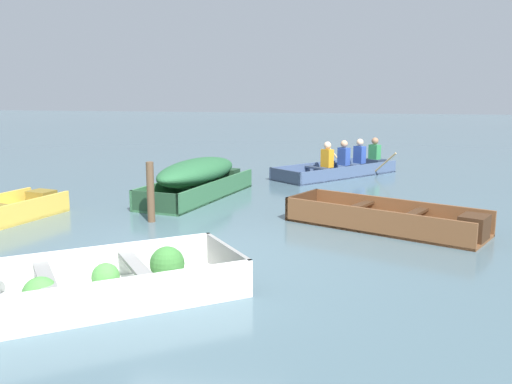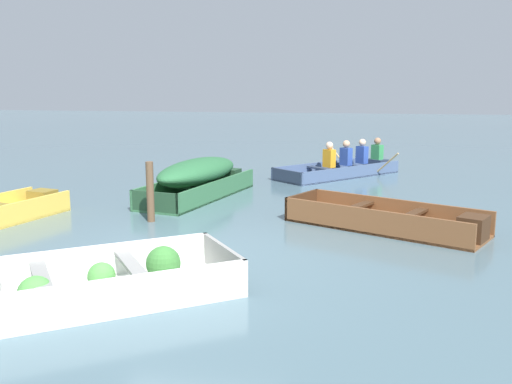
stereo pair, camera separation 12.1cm
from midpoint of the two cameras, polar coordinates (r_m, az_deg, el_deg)
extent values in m
plane|color=#47606B|center=(7.57, -7.62, -6.66)|extent=(80.00, 80.00, 0.00)
cube|color=white|center=(6.37, -16.39, -10.21)|extent=(3.25, 2.87, 0.04)
cube|color=white|center=(5.74, -15.43, -10.52)|extent=(2.52, 1.89, 0.41)
cube|color=white|center=(6.88, -17.34, -7.04)|extent=(2.52, 1.89, 0.41)
cube|color=gray|center=(6.70, -3.41, -7.06)|extent=(0.80, 1.06, 0.41)
cube|color=gray|center=(6.22, -20.79, -8.14)|extent=(0.83, 1.04, 0.04)
cube|color=gray|center=(6.36, -12.36, -7.29)|extent=(0.83, 1.04, 0.04)
sphere|color=#4C9342|center=(6.08, -21.30, -9.55)|extent=(0.36, 0.36, 0.36)
sphere|color=#4C9342|center=(6.48, -15.33, -8.18)|extent=(0.31, 0.31, 0.31)
sphere|color=#387533|center=(6.62, -9.39, -7.09)|extent=(0.40, 0.40, 0.40)
cube|color=#387047|center=(11.57, -6.17, -0.48)|extent=(1.64, 3.38, 0.04)
cube|color=#387047|center=(11.77, -8.22, 0.54)|extent=(0.71, 3.19, 0.39)
cube|color=#387047|center=(11.32, -4.08, 0.22)|extent=(0.71, 3.19, 0.39)
cube|color=#1E3D27|center=(10.19, -10.48, -1.10)|extent=(0.99, 0.25, 0.39)
cube|color=#1E3D27|center=(12.80, -3.10, 1.53)|extent=(0.51, 0.44, 0.35)
cube|color=#1E3D27|center=(11.94, -5.08, 1.23)|extent=(0.91, 0.34, 0.04)
cube|color=#1E3D27|center=(11.10, -7.40, 0.46)|extent=(0.91, 0.34, 0.04)
ellipsoid|color=#286038|center=(11.48, -6.22, 2.08)|extent=(1.47, 2.80, 0.49)
cube|color=olive|center=(11.04, -20.93, -0.71)|extent=(0.50, 0.45, 0.33)
cube|color=brown|center=(9.29, 12.33, -3.43)|extent=(3.24, 2.26, 0.04)
cube|color=brown|center=(9.69, 13.54, -1.83)|extent=(2.83, 1.39, 0.40)
cube|color=brown|center=(8.83, 11.10, -2.94)|extent=(2.83, 1.39, 0.40)
cube|color=#3F2716|center=(9.95, 4.31, -1.23)|extent=(0.48, 0.93, 0.40)
cube|color=#3F2716|center=(8.80, 20.59, -3.33)|extent=(0.52, 0.57, 0.36)
cube|color=#3F2716|center=(9.06, 15.09, -2.12)|extent=(0.54, 0.89, 0.04)
cube|color=#3F2716|center=(9.42, 9.81, -1.41)|extent=(0.54, 0.89, 0.04)
cube|color=#475B7F|center=(14.39, 7.68, 1.67)|extent=(3.04, 3.29, 0.04)
cube|color=#475B7F|center=(14.72, 6.24, 2.44)|extent=(2.25, 2.61, 0.31)
cube|color=#475B7F|center=(14.02, 9.22, 1.95)|extent=(2.25, 2.61, 0.31)
cube|color=#273246|center=(13.22, 2.66, 1.55)|extent=(0.85, 0.74, 0.31)
cube|color=#273246|center=(15.49, 11.59, 2.75)|extent=(0.60, 0.59, 0.28)
cube|color=#273246|center=(14.73, 9.07, 2.67)|extent=(0.85, 0.76, 0.04)
cube|color=#273246|center=(13.99, 6.26, 2.33)|extent=(0.85, 0.76, 0.04)
cube|color=orange|center=(14.11, 6.89, 3.37)|extent=(0.33, 0.32, 0.44)
sphere|color=beige|center=(14.07, 6.92, 4.66)|extent=(0.18, 0.18, 0.18)
cube|color=#2D4CA5|center=(14.54, 8.54, 3.54)|extent=(0.33, 0.32, 0.44)
sphere|color=tan|center=(14.50, 8.57, 4.79)|extent=(0.18, 0.18, 0.18)
cube|color=#2D4CA5|center=(14.98, 10.09, 3.70)|extent=(0.33, 0.32, 0.44)
sphere|color=beige|center=(14.94, 10.13, 4.92)|extent=(0.18, 0.18, 0.18)
cube|color=#338C4C|center=(15.43, 11.55, 3.85)|extent=(0.33, 0.32, 0.44)
sphere|color=#9E7051|center=(15.39, 11.60, 5.03)|extent=(0.18, 0.18, 0.18)
cylinder|color=tan|center=(15.55, 7.75, 3.60)|extent=(0.52, 0.45, 0.55)
cylinder|color=tan|center=(14.46, 12.58, 2.91)|extent=(0.52, 0.45, 0.55)
cylinder|color=brown|center=(9.57, -10.86, -0.01)|extent=(0.12, 0.12, 1.01)
camera|label=1|loc=(0.06, -90.34, -0.06)|focal=40.00mm
camera|label=2|loc=(0.06, 89.66, 0.06)|focal=40.00mm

